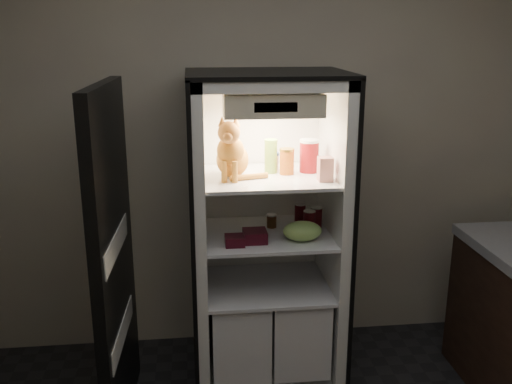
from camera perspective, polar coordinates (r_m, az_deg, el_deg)
room_shell at (r=1.93m, az=6.48°, el=1.43°), size 3.60×3.60×3.60m
refrigerator at (r=3.48m, az=0.97°, el=-6.04°), size 0.90×0.72×1.88m
fridge_door at (r=3.09m, az=-14.03°, el=-7.08°), size 0.10×0.87×1.85m
tabby_cat at (r=3.19m, az=-2.45°, el=3.82°), size 0.31×0.36×0.37m
parmesan_shaker at (r=3.31m, az=1.49°, el=3.61°), size 0.08×0.08×0.20m
mayo_tub at (r=3.35m, az=1.60°, el=3.03°), size 0.08×0.08×0.11m
salsa_jar at (r=3.29m, az=3.10°, el=3.09°), size 0.09×0.09×0.15m
pepper_jar at (r=3.34m, az=5.34°, el=3.63°), size 0.11×0.11×0.19m
cream_carton at (r=3.16m, az=6.94°, el=2.29°), size 0.08×0.08×0.13m
soda_can_a at (r=3.52m, az=4.43°, el=-2.19°), size 0.07×0.07×0.13m
soda_can_b at (r=3.45m, az=6.04°, el=-2.56°), size 0.07×0.07×0.13m
soda_can_c at (r=3.38m, az=5.35°, el=-2.95°), size 0.07×0.07×0.13m
condiment_jar at (r=3.45m, az=1.57°, el=-2.88°), size 0.06×0.06×0.08m
grape_bag at (r=3.25m, az=4.66°, el=-3.91°), size 0.22×0.16×0.11m
berry_box_left at (r=3.18m, az=-2.14°, el=-4.88°), size 0.11×0.11×0.05m
berry_box_right at (r=3.23m, az=-0.11°, el=-4.43°), size 0.13×0.13×0.07m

